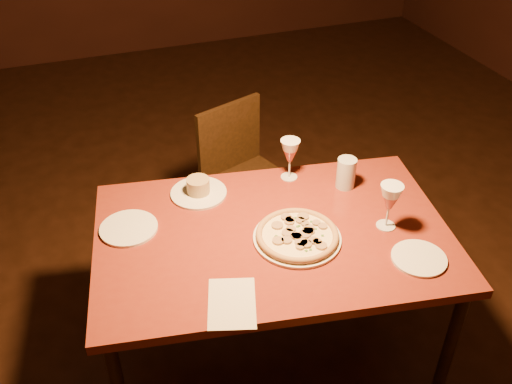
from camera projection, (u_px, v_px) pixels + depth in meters
name	position (u px, v px, depth m)	size (l,w,h in m)	color
floor	(251.00, 311.00, 2.80)	(7.00, 7.00, 0.00)	black
dining_table	(273.00, 245.00, 2.21)	(1.47, 1.07, 0.72)	maroon
chair_far	(244.00, 173.00, 2.97)	(0.50, 0.50, 0.81)	black
pizza_plate	(297.00, 235.00, 2.12)	(0.33, 0.33, 0.04)	silver
ramekin_saucer	(198.00, 189.00, 2.36)	(0.23, 0.23, 0.07)	silver
wine_glass_far	(290.00, 159.00, 2.41)	(0.08, 0.08, 0.19)	#B54F4B
wine_glass_right	(389.00, 206.00, 2.14)	(0.09, 0.09, 0.19)	#B54F4B
water_tumbler	(346.00, 173.00, 2.38)	(0.08, 0.08, 0.13)	#ADB6BD
side_plate_left	(129.00, 228.00, 2.18)	(0.22, 0.22, 0.01)	silver
side_plate_near	(419.00, 258.00, 2.04)	(0.20, 0.20, 0.01)	silver
menu_card	(232.00, 303.00, 1.87)	(0.16, 0.23, 0.00)	beige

